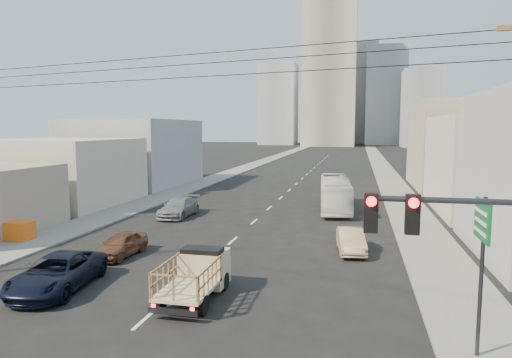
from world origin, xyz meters
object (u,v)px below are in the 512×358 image
at_px(navy_pickup, 57,273).
at_px(city_bus, 335,193).
at_px(traffic_signal, 473,278).
at_px(crate_stack, 17,230).
at_px(sedan_grey, 179,207).
at_px(flatbed_pickup, 196,272).
at_px(sedan_tan, 351,240).
at_px(sedan_brown, 121,244).
at_px(green_sign, 482,239).

xyz_separation_m(navy_pickup, city_bus, (10.78, 22.46, 0.67)).
bearing_deg(traffic_signal, crate_stack, 147.59).
relative_size(navy_pickup, sedan_grey, 1.07).
bearing_deg(flatbed_pickup, traffic_signal, -42.32).
relative_size(sedan_grey, traffic_signal, 0.85).
distance_m(city_bus, traffic_signal, 30.34).
xyz_separation_m(sedan_grey, crate_stack, (-6.71, -9.71, -0.05)).
bearing_deg(crate_stack, traffic_signal, -32.41).
relative_size(sedan_tan, traffic_signal, 0.67).
bearing_deg(sedan_tan, crate_stack, 178.98).
height_order(navy_pickup, sedan_brown, navy_pickup).
bearing_deg(sedan_grey, crate_stack, -124.38).
height_order(flatbed_pickup, navy_pickup, flatbed_pickup).
height_order(navy_pickup, traffic_signal, traffic_signal).
bearing_deg(flatbed_pickup, navy_pickup, -176.33).
bearing_deg(navy_pickup, sedan_brown, 82.53).
xyz_separation_m(sedan_brown, sedan_tan, (12.31, 3.65, 0.00)).
distance_m(navy_pickup, sedan_grey, 16.72).
relative_size(sedan_brown, green_sign, 0.77).
xyz_separation_m(city_bus, traffic_signal, (4.09, -29.95, 2.66)).
distance_m(navy_pickup, traffic_signal, 16.98).
height_order(navy_pickup, city_bus, city_bus).
relative_size(navy_pickup, sedan_tan, 1.35).
bearing_deg(sedan_grey, traffic_signal, -56.11).
xyz_separation_m(sedan_grey, traffic_signal, (16.06, -24.16, 3.34)).
distance_m(green_sign, crate_stack, 26.12).
bearing_deg(sedan_grey, sedan_tan, -29.27).
distance_m(sedan_tan, green_sign, 12.52).
relative_size(sedan_tan, green_sign, 0.80).
height_order(sedan_grey, traffic_signal, traffic_signal).
xyz_separation_m(navy_pickup, sedan_grey, (-1.19, 16.68, -0.02)).
height_order(city_bus, sedan_brown, city_bus).
distance_m(navy_pickup, sedan_brown, 5.36).
relative_size(sedan_brown, sedan_grey, 0.76).
bearing_deg(sedan_grey, green_sign, -47.38).
height_order(sedan_brown, sedan_tan, sedan_tan).
bearing_deg(city_bus, sedan_brown, -126.80).
relative_size(flatbed_pickup, sedan_tan, 1.10).
bearing_deg(sedan_brown, city_bus, 61.00).
bearing_deg(crate_stack, sedan_brown, -11.46).
xyz_separation_m(city_bus, sedan_tan, (1.56, -13.46, -0.76)).
relative_size(sedan_grey, green_sign, 1.02).
xyz_separation_m(flatbed_pickup, sedan_brown, (-6.17, 4.96, -0.44)).
bearing_deg(sedan_brown, crate_stack, 171.69).
bearing_deg(sedan_brown, sedan_grey, 99.34).
distance_m(traffic_signal, crate_stack, 27.18).
relative_size(flatbed_pickup, city_bus, 0.43).
xyz_separation_m(sedan_brown, crate_stack, (-7.94, 1.61, 0.03)).
bearing_deg(navy_pickup, traffic_signal, -33.81).
xyz_separation_m(flatbed_pickup, navy_pickup, (-6.21, -0.40, -0.34)).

